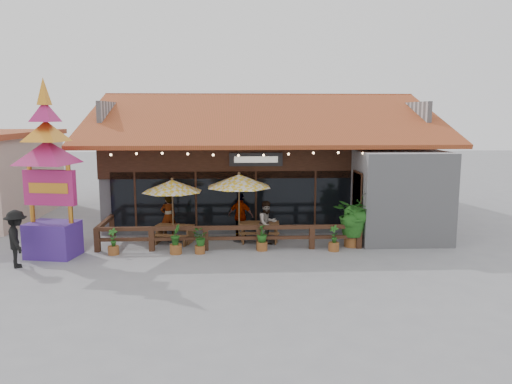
{
  "coord_description": "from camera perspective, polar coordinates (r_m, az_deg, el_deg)",
  "views": [
    {
      "loc": [
        -1.54,
        -18.7,
        5.04
      ],
      "look_at": [
        -0.51,
        1.5,
        1.88
      ],
      "focal_mm": 35.0,
      "sensor_mm": 36.0,
      "label": 1
    }
  ],
  "objects": [
    {
      "name": "tropical_plant",
      "position": [
        19.41,
        10.97,
        -2.57
      ],
      "size": [
        1.88,
        1.99,
        2.17
      ],
      "color": "brown",
      "rests_on": "ground"
    },
    {
      "name": "ground",
      "position": [
        19.43,
        1.75,
        -6.17
      ],
      "size": [
        100.0,
        100.0,
        0.0
      ],
      "primitive_type": "plane",
      "color": "gray",
      "rests_on": "ground"
    },
    {
      "name": "planter_d",
      "position": [
        18.65,
        0.69,
        -5.27
      ],
      "size": [
        0.51,
        0.51,
        1.0
      ],
      "color": "brown",
      "rests_on": "ground"
    },
    {
      "name": "diner_c",
      "position": [
        20.47,
        -1.75,
        -2.74
      ],
      "size": [
        1.17,
        0.83,
        1.84
      ],
      "primitive_type": "imported",
      "rotation": [
        0.0,
        0.0,
        2.75
      ],
      "color": "#3D2013",
      "rests_on": "ground"
    },
    {
      "name": "planter_b",
      "position": [
        18.45,
        -9.17,
        -5.53
      ],
      "size": [
        0.44,
        0.45,
        1.08
      ],
      "color": "brown",
      "rests_on": "ground"
    },
    {
      "name": "restaurant_building",
      "position": [
        25.53,
        1.15,
        2.5
      ],
      "size": [
        15.5,
        14.73,
        6.09
      ],
      "color": "#A3A4A8",
      "rests_on": "ground"
    },
    {
      "name": "umbrella_left",
      "position": [
        19.87,
        -9.56,
        0.67
      ],
      "size": [
        3.19,
        3.19,
        2.58
      ],
      "color": "brown",
      "rests_on": "ground"
    },
    {
      "name": "planter_a",
      "position": [
        18.86,
        -16.01,
        -5.69
      ],
      "size": [
        0.4,
        0.4,
        0.97
      ],
      "color": "brown",
      "rests_on": "ground"
    },
    {
      "name": "patio_railing",
      "position": [
        18.97,
        -5.0,
        -4.65
      ],
      "size": [
        10.0,
        2.6,
        0.92
      ],
      "color": "#452718",
      "rests_on": "ground"
    },
    {
      "name": "thai_sign_tower",
      "position": [
        18.82,
        -22.69,
        3.71
      ],
      "size": [
        2.94,
        2.94,
        6.76
      ],
      "color": "#452588",
      "rests_on": "ground"
    },
    {
      "name": "planter_e",
      "position": [
        18.84,
        8.89,
        -5.46
      ],
      "size": [
        0.42,
        0.41,
        0.98
      ],
      "color": "brown",
      "rests_on": "ground"
    },
    {
      "name": "picnic_table_right",
      "position": [
        20.08,
        0.41,
        -4.18
      ],
      "size": [
        1.64,
        1.44,
        0.75
      ],
      "color": "brown",
      "rests_on": "ground"
    },
    {
      "name": "umbrella_right",
      "position": [
        19.68,
        -1.96,
        1.27
      ],
      "size": [
        3.44,
        3.44,
        2.79
      ],
      "color": "brown",
      "rests_on": "ground"
    },
    {
      "name": "picnic_table_left",
      "position": [
        20.07,
        -9.29,
        -4.41
      ],
      "size": [
        1.71,
        1.57,
        0.7
      ],
      "color": "brown",
      "rests_on": "ground"
    },
    {
      "name": "diner_a",
      "position": [
        20.98,
        -10.01,
        -2.73
      ],
      "size": [
        0.75,
        0.63,
        1.74
      ],
      "primitive_type": "imported",
      "rotation": [
        0.0,
        0.0,
        3.53
      ],
      "color": "#3D2013",
      "rests_on": "ground"
    },
    {
      "name": "pedestrian",
      "position": [
        18.38,
        -25.68,
        -4.84
      ],
      "size": [
        1.19,
        1.43,
        1.93
      ],
      "primitive_type": "imported",
      "rotation": [
        0.0,
        0.0,
        2.02
      ],
      "color": "black",
      "rests_on": "ground"
    },
    {
      "name": "diner_b",
      "position": [
        19.27,
        1.28,
        -3.61
      ],
      "size": [
        1.08,
        1.02,
        1.75
      ],
      "primitive_type": "imported",
      "rotation": [
        0.0,
        0.0,
        0.56
      ],
      "color": "#3D2013",
      "rests_on": "ground"
    },
    {
      "name": "planter_c",
      "position": [
        18.37,
        -6.45,
        -5.46
      ],
      "size": [
        0.63,
        0.57,
        0.91
      ],
      "color": "brown",
      "rests_on": "ground"
    }
  ]
}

